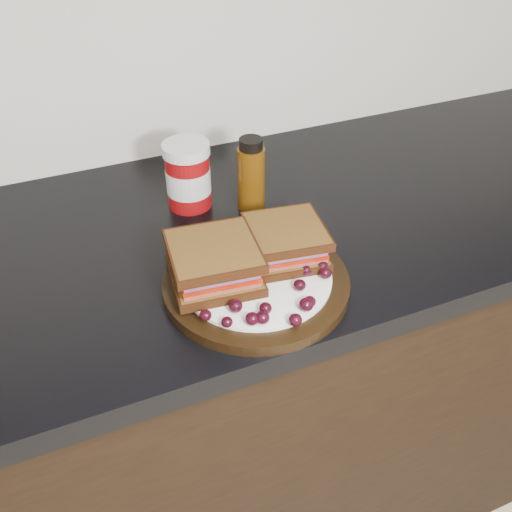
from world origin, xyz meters
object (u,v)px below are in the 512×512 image
Objects in this scene: sandwich_left at (214,263)px; condiment_jar at (188,175)px; oil_bottle at (251,174)px; plate at (256,283)px.

condiment_jar is (0.04, 0.24, 0.01)m from sandwich_left.
sandwich_left is 0.94× the size of oil_bottle.
plate is at bearing -110.54° from oil_bottle.
oil_bottle is (0.10, -0.05, 0.01)m from condiment_jar.
condiment_jar reaches higher than plate.
oil_bottle is at bearing 60.63° from sandwich_left.
plate is at bearing -85.17° from condiment_jar.
oil_bottle reaches higher than condiment_jar.
condiment_jar reaches higher than sandwich_left.
plate is 0.08m from sandwich_left.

